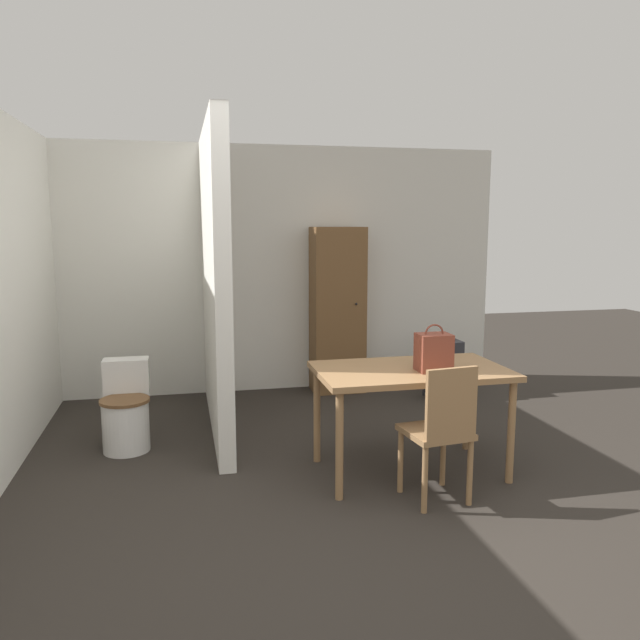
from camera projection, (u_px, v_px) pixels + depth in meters
ground_plane at (353, 559)px, 3.23m from camera, size 16.00×16.00×0.00m
wall_back at (262, 270)px, 6.41m from camera, size 4.98×0.12×2.50m
partition_wall at (215, 281)px, 5.19m from camera, size 0.12×2.18×2.50m
dining_table at (411, 379)px, 4.27m from camera, size 1.30×0.77×0.74m
wooden_chair at (441, 428)px, 3.82m from camera, size 0.42×0.42×0.88m
toilet at (126, 412)px, 4.79m from camera, size 0.37×0.52×0.67m
handbag at (434, 352)px, 4.17m from camera, size 0.22×0.17×0.32m
wooden_cabinet at (337, 310)px, 6.38m from camera, size 0.52×0.39×1.69m
space_heater at (443, 369)px, 6.21m from camera, size 0.35×0.21×0.57m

